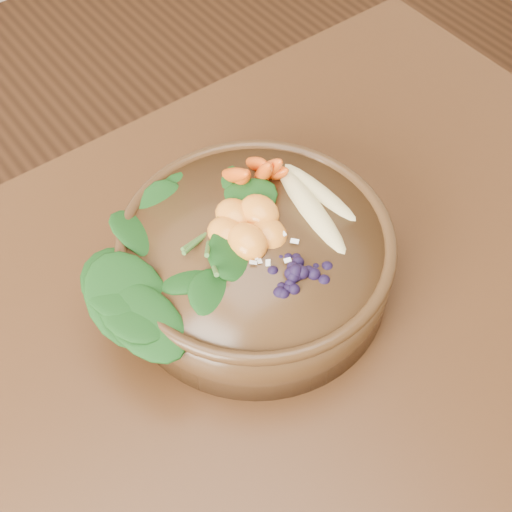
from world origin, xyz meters
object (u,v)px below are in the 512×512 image
mandarin_cluster (247,218)px  carrot_cluster (250,147)px  banana_halves (316,191)px  blueberry_pile (296,263)px  stoneware_bowl (256,262)px  kale_heap (186,211)px

mandarin_cluster → carrot_cluster: bearing=51.0°
banana_halves → mandarin_cluster: size_ratio=1.79×
carrot_cluster → banana_halves: 0.08m
blueberry_pile → mandarin_cluster: bearing=91.5°
stoneware_bowl → kale_heap: size_ratio=1.53×
mandarin_cluster → blueberry_pile: (0.00, -0.08, 0.00)m
carrot_cluster → banana_halves: carrot_cluster is taller
carrot_cluster → banana_halves: bearing=-66.9°
stoneware_bowl → mandarin_cluster: (0.00, 0.02, 0.05)m
carrot_cluster → kale_heap: bearing=-169.5°
banana_halves → blueberry_pile: blueberry_pile is taller
banana_halves → mandarin_cluster: 0.08m
stoneware_bowl → carrot_cluster: bearing=57.1°
banana_halves → mandarin_cluster: bearing=170.3°
kale_heap → mandarin_cluster: kale_heap is taller
stoneware_bowl → mandarin_cluster: bearing=84.5°
mandarin_cluster → blueberry_pile: size_ratio=0.69×
stoneware_bowl → kale_heap: bearing=127.7°
stoneware_bowl → carrot_cluster: (0.05, 0.08, 0.08)m
kale_heap → banana_halves: kale_heap is taller
mandarin_cluster → blueberry_pile: 0.08m
stoneware_bowl → mandarin_cluster: mandarin_cluster is taller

